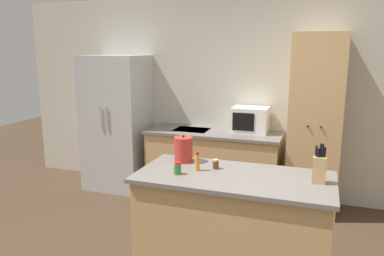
{
  "coord_description": "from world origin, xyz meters",
  "views": [
    {
      "loc": [
        0.66,
        -2.48,
        1.93
      ],
      "look_at": [
        -0.7,
        1.4,
        1.05
      ],
      "focal_mm": 35.0,
      "sensor_mm": 36.0,
      "label": 1
    }
  ],
  "objects_px": {
    "spice_bottle_tall_dark": "(178,168)",
    "spice_bottle_amber_oil": "(197,162)",
    "microwave": "(250,120)",
    "refrigerator": "(117,123)",
    "pantry_cabinet": "(315,125)",
    "fire_extinguisher": "(88,169)",
    "kettle": "(183,149)",
    "knife_block": "(319,169)",
    "spice_bottle_short_red": "(216,164)"
  },
  "relations": [
    {
      "from": "spice_bottle_tall_dark",
      "to": "spice_bottle_amber_oil",
      "type": "height_order",
      "value": "spice_bottle_amber_oil"
    },
    {
      "from": "microwave",
      "to": "spice_bottle_tall_dark",
      "type": "relative_size",
      "value": 4.38
    },
    {
      "from": "spice_bottle_amber_oil",
      "to": "refrigerator",
      "type": "bearing_deg",
      "value": 136.74
    },
    {
      "from": "pantry_cabinet",
      "to": "spice_bottle_amber_oil",
      "type": "xyz_separation_m",
      "value": [
        -0.88,
        -1.67,
        -0.05
      ]
    },
    {
      "from": "refrigerator",
      "to": "pantry_cabinet",
      "type": "xyz_separation_m",
      "value": [
        2.6,
        0.05,
        0.13
      ]
    },
    {
      "from": "spice_bottle_amber_oil",
      "to": "fire_extinguisher",
      "type": "distance_m",
      "value": 2.93
    },
    {
      "from": "spice_bottle_tall_dark",
      "to": "kettle",
      "type": "relative_size",
      "value": 0.41
    },
    {
      "from": "knife_block",
      "to": "kettle",
      "type": "distance_m",
      "value": 1.18
    },
    {
      "from": "spice_bottle_tall_dark",
      "to": "fire_extinguisher",
      "type": "height_order",
      "value": "spice_bottle_tall_dark"
    },
    {
      "from": "microwave",
      "to": "fire_extinguisher",
      "type": "distance_m",
      "value": 2.54
    },
    {
      "from": "microwave",
      "to": "spice_bottle_tall_dark",
      "type": "height_order",
      "value": "microwave"
    },
    {
      "from": "pantry_cabinet",
      "to": "spice_bottle_tall_dark",
      "type": "height_order",
      "value": "pantry_cabinet"
    },
    {
      "from": "kettle",
      "to": "fire_extinguisher",
      "type": "relative_size",
      "value": 0.63
    },
    {
      "from": "refrigerator",
      "to": "spice_bottle_short_red",
      "type": "bearing_deg",
      "value": -39.42
    },
    {
      "from": "refrigerator",
      "to": "kettle",
      "type": "relative_size",
      "value": 7.42
    },
    {
      "from": "microwave",
      "to": "kettle",
      "type": "xyz_separation_m",
      "value": [
        -0.31,
        -1.55,
        -0.01
      ]
    },
    {
      "from": "knife_block",
      "to": "microwave",
      "type": "bearing_deg",
      "value": 116.16
    },
    {
      "from": "spice_bottle_amber_oil",
      "to": "kettle",
      "type": "relative_size",
      "value": 0.65
    },
    {
      "from": "refrigerator",
      "to": "pantry_cabinet",
      "type": "bearing_deg",
      "value": 1.12
    },
    {
      "from": "kettle",
      "to": "knife_block",
      "type": "bearing_deg",
      "value": -8.99
    },
    {
      "from": "pantry_cabinet",
      "to": "knife_block",
      "type": "relative_size",
      "value": 6.81
    },
    {
      "from": "refrigerator",
      "to": "knife_block",
      "type": "relative_size",
      "value": 5.95
    },
    {
      "from": "spice_bottle_amber_oil",
      "to": "fire_extinguisher",
      "type": "height_order",
      "value": "spice_bottle_amber_oil"
    },
    {
      "from": "pantry_cabinet",
      "to": "kettle",
      "type": "height_order",
      "value": "pantry_cabinet"
    },
    {
      "from": "fire_extinguisher",
      "to": "spice_bottle_short_red",
      "type": "bearing_deg",
      "value": -32.82
    },
    {
      "from": "refrigerator",
      "to": "spice_bottle_short_red",
      "type": "height_order",
      "value": "refrigerator"
    },
    {
      "from": "spice_bottle_short_red",
      "to": "fire_extinguisher",
      "type": "distance_m",
      "value": 2.97
    },
    {
      "from": "knife_block",
      "to": "kettle",
      "type": "xyz_separation_m",
      "value": [
        -1.16,
        0.18,
        -0.0
      ]
    },
    {
      "from": "microwave",
      "to": "knife_block",
      "type": "height_order",
      "value": "knife_block"
    },
    {
      "from": "knife_block",
      "to": "spice_bottle_amber_oil",
      "type": "distance_m",
      "value": 0.96
    },
    {
      "from": "refrigerator",
      "to": "fire_extinguisher",
      "type": "xyz_separation_m",
      "value": [
        -0.55,
        0.03,
        -0.74
      ]
    },
    {
      "from": "refrigerator",
      "to": "fire_extinguisher",
      "type": "bearing_deg",
      "value": 177.01
    },
    {
      "from": "microwave",
      "to": "spice_bottle_amber_oil",
      "type": "bearing_deg",
      "value": -93.54
    },
    {
      "from": "pantry_cabinet",
      "to": "spice_bottle_tall_dark",
      "type": "relative_size",
      "value": 20.75
    },
    {
      "from": "knife_block",
      "to": "refrigerator",
      "type": "bearing_deg",
      "value": 149.21
    },
    {
      "from": "knife_block",
      "to": "spice_bottle_short_red",
      "type": "xyz_separation_m",
      "value": [
        -0.83,
        0.08,
        -0.08
      ]
    },
    {
      "from": "spice_bottle_tall_dark",
      "to": "spice_bottle_amber_oil",
      "type": "xyz_separation_m",
      "value": [
        0.12,
        0.14,
        0.03
      ]
    },
    {
      "from": "spice_bottle_short_red",
      "to": "spice_bottle_amber_oil",
      "type": "xyz_separation_m",
      "value": [
        -0.13,
        -0.1,
        0.04
      ]
    },
    {
      "from": "knife_block",
      "to": "spice_bottle_short_red",
      "type": "bearing_deg",
      "value": 174.75
    },
    {
      "from": "microwave",
      "to": "spice_bottle_short_red",
      "type": "relative_size",
      "value": 5.37
    },
    {
      "from": "pantry_cabinet",
      "to": "spice_bottle_short_red",
      "type": "xyz_separation_m",
      "value": [
        -0.75,
        -1.57,
        -0.09
      ]
    },
    {
      "from": "spice_bottle_amber_oil",
      "to": "kettle",
      "type": "xyz_separation_m",
      "value": [
        -0.2,
        0.2,
        0.04
      ]
    },
    {
      "from": "spice_bottle_short_red",
      "to": "microwave",
      "type": "bearing_deg",
      "value": 90.79
    },
    {
      "from": "refrigerator",
      "to": "spice_bottle_short_red",
      "type": "distance_m",
      "value": 2.4
    },
    {
      "from": "spice_bottle_tall_dark",
      "to": "spice_bottle_short_red",
      "type": "relative_size",
      "value": 1.23
    },
    {
      "from": "kettle",
      "to": "microwave",
      "type": "bearing_deg",
      "value": 78.72
    },
    {
      "from": "microwave",
      "to": "spice_bottle_tall_dark",
      "type": "distance_m",
      "value": 1.91
    },
    {
      "from": "fire_extinguisher",
      "to": "microwave",
      "type": "bearing_deg",
      "value": 2.66
    },
    {
      "from": "microwave",
      "to": "spice_bottle_amber_oil",
      "type": "relative_size",
      "value": 2.75
    },
    {
      "from": "microwave",
      "to": "spice_bottle_amber_oil",
      "type": "height_order",
      "value": "microwave"
    }
  ]
}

